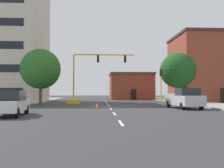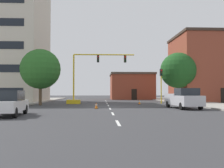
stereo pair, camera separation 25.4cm
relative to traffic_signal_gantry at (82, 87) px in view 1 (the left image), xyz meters
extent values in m
plane|color=#38383A|center=(3.41, -6.91, -2.25)|extent=(160.00, 160.00, 0.00)
cube|color=#9E998E|center=(-9.19, 1.09, -2.18)|extent=(6.00, 56.00, 0.14)
cube|color=#9E998E|center=(16.00, 1.09, -2.18)|extent=(6.00, 56.00, 0.14)
cube|color=silver|center=(3.41, -20.91, -2.25)|extent=(0.16, 2.40, 0.01)
cube|color=silver|center=(3.41, -15.41, -2.25)|extent=(0.16, 2.40, 0.01)
cube|color=silver|center=(3.41, -9.91, -2.25)|extent=(0.16, 2.40, 0.01)
cube|color=silver|center=(3.41, -4.41, -2.25)|extent=(0.16, 2.40, 0.01)
cube|color=silver|center=(3.41, 1.09, -2.25)|extent=(0.16, 2.40, 0.01)
cube|color=silver|center=(3.41, 6.59, -2.25)|extent=(0.16, 2.40, 0.01)
cube|color=silver|center=(3.41, 12.09, -2.25)|extent=(0.16, 2.40, 0.01)
cube|color=brown|center=(9.28, 20.26, 0.37)|extent=(9.00, 8.89, 5.25)
cube|color=#4C4238|center=(9.28, 20.26, 3.20)|extent=(9.30, 9.19, 0.40)
cube|color=black|center=(9.28, 15.79, -1.15)|extent=(1.10, 0.06, 2.20)
cube|color=brown|center=(20.70, 6.71, 3.10)|extent=(11.10, 10.18, 10.71)
cube|color=#3D2D23|center=(20.70, 6.71, 8.65)|extent=(11.40, 10.48, 0.40)
cube|color=black|center=(20.70, 1.59, -1.15)|extent=(1.10, 0.06, 2.20)
cube|color=yellow|center=(-1.18, 0.00, -1.98)|extent=(1.80, 1.20, 0.55)
cylinder|color=yellow|center=(-1.18, 0.00, 1.40)|extent=(0.20, 0.20, 6.20)
cylinder|color=yellow|center=(2.97, 0.00, 4.50)|extent=(8.31, 0.16, 0.16)
cube|color=black|center=(2.14, 0.00, 3.92)|extent=(0.32, 0.36, 0.95)
sphere|color=red|center=(2.14, -0.19, 4.20)|extent=(0.20, 0.20, 0.20)
sphere|color=#38280A|center=(2.14, -0.19, 3.92)|extent=(0.20, 0.20, 0.20)
sphere|color=black|center=(2.14, -0.19, 3.64)|extent=(0.20, 0.20, 0.20)
cube|color=black|center=(5.88, 0.00, 3.92)|extent=(0.32, 0.36, 0.95)
sphere|color=red|center=(5.88, -0.19, 4.20)|extent=(0.20, 0.20, 0.20)
sphere|color=#38280A|center=(5.88, -0.19, 3.92)|extent=(0.20, 0.20, 0.20)
sphere|color=black|center=(5.88, -0.19, 3.64)|extent=(0.20, 0.20, 0.20)
cylinder|color=yellow|center=(10.87, -0.12, 0.15)|extent=(0.14, 0.14, 4.80)
cube|color=black|center=(10.87, -0.12, 2.07)|extent=(0.32, 0.36, 0.95)
sphere|color=red|center=(10.87, -0.31, 2.35)|extent=(0.20, 0.20, 0.20)
sphere|color=#38280A|center=(10.87, -0.31, 2.07)|extent=(0.20, 0.20, 0.20)
sphere|color=black|center=(10.87, -0.31, 1.79)|extent=(0.20, 0.20, 0.20)
cylinder|color=#4C3823|center=(14.23, 2.88, -0.83)|extent=(0.36, 0.36, 2.86)
sphere|color=#1E511E|center=(14.23, 2.88, 2.62)|extent=(5.38, 5.38, 5.38)
cylinder|color=brown|center=(-4.87, -3.37, -0.95)|extent=(0.36, 0.36, 2.60)
sphere|color=#286023|center=(-4.87, -3.37, 2.18)|extent=(4.88, 4.88, 4.88)
cube|color=#BCBCC1|center=(10.60, -9.97, -1.44)|extent=(2.32, 5.51, 0.95)
cube|color=#1E2328|center=(10.65, -10.87, -0.61)|extent=(1.94, 1.91, 0.70)
cube|color=#BCBCC1|center=(10.53, -8.79, -0.88)|extent=(2.16, 2.92, 0.16)
cylinder|color=black|center=(11.61, -11.75, -1.91)|extent=(0.26, 0.69, 0.68)
cylinder|color=black|center=(9.81, -11.86, -1.91)|extent=(0.26, 0.69, 0.68)
cylinder|color=black|center=(11.39, -8.09, -1.91)|extent=(0.26, 0.69, 0.68)
cylinder|color=black|center=(9.59, -8.19, -1.91)|extent=(0.26, 0.69, 0.68)
cube|color=white|center=(-3.84, -16.74, -1.56)|extent=(2.23, 4.64, 0.70)
cube|color=#1E2328|center=(-3.84, -16.64, -0.86)|extent=(1.89, 2.44, 0.70)
cylinder|color=black|center=(-4.79, -15.29, -1.91)|extent=(0.28, 0.70, 0.68)
cylinder|color=black|center=(-3.15, -15.15, -1.91)|extent=(0.28, 0.70, 0.68)
cylinder|color=black|center=(-2.88, -18.20, -1.91)|extent=(0.28, 0.70, 0.68)
cube|color=black|center=(7.57, -1.76, -2.23)|extent=(0.36, 0.36, 0.04)
cone|color=orange|center=(7.57, -1.76, -1.92)|extent=(0.28, 0.28, 0.58)
cylinder|color=white|center=(7.57, -1.76, -1.85)|extent=(0.19, 0.19, 0.08)
cube|color=black|center=(2.08, -10.06, -2.23)|extent=(0.36, 0.36, 0.04)
cone|color=orange|center=(2.08, -10.06, -1.93)|extent=(0.28, 0.28, 0.56)
cylinder|color=white|center=(2.08, -10.06, -1.87)|extent=(0.19, 0.19, 0.08)
camera|label=1|loc=(2.22, -34.01, -0.59)|focal=39.78mm
camera|label=2|loc=(2.48, -34.02, -0.59)|focal=39.78mm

